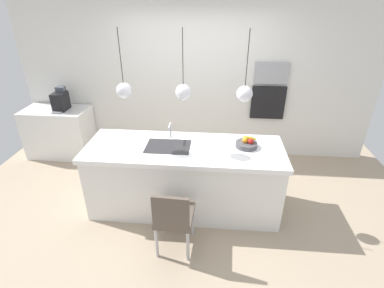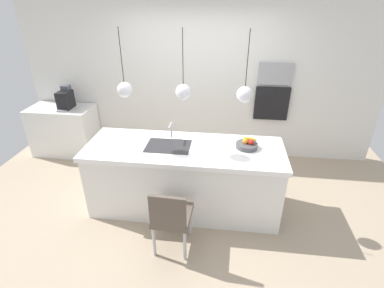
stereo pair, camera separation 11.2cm
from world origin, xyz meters
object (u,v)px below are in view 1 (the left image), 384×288
object	(u,v)px
oven	(268,102)
coffee_machine	(60,101)
chair_near	(174,217)
fruit_bowl	(247,144)
microwave	(272,73)

from	to	relation	value
oven	coffee_machine	bearing A→B (deg)	-175.16
coffee_machine	chair_near	size ratio (longest dim) A/B	0.44
coffee_machine	chair_near	xyz separation A→B (m)	(2.23, -2.07, -0.54)
fruit_bowl	oven	xyz separation A→B (m)	(0.46, 1.50, 0.03)
coffee_machine	oven	world-z (taller)	oven
microwave	chair_near	xyz separation A→B (m)	(-1.28, -2.37, -1.02)
coffee_machine	microwave	distance (m)	3.55
microwave	chair_near	bearing A→B (deg)	-118.37
oven	chair_near	distance (m)	2.74
fruit_bowl	microwave	size ratio (longest dim) A/B	0.50
oven	chair_near	world-z (taller)	oven
fruit_bowl	coffee_machine	size ratio (longest dim) A/B	0.72
microwave	oven	size ratio (longest dim) A/B	0.96
coffee_machine	fruit_bowl	bearing A→B (deg)	-21.53
coffee_machine	chair_near	distance (m)	3.09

